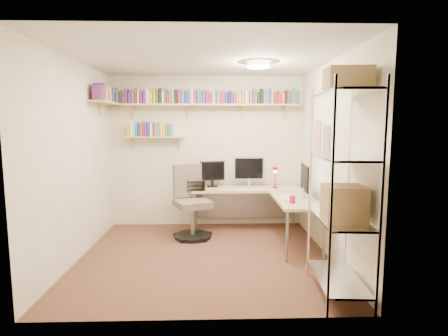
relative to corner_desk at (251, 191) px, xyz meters
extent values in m
plane|color=#4C3020|center=(-0.69, -0.96, -0.68)|extent=(3.20, 3.20, 0.00)
cube|color=#C1B79D|center=(-0.69, 0.54, 0.57)|extent=(3.20, 0.04, 2.50)
cube|color=#C1B79D|center=(-2.29, -0.96, 0.57)|extent=(0.04, 3.00, 2.50)
cube|color=#C1B79D|center=(0.91, -0.96, 0.57)|extent=(0.04, 3.00, 2.50)
cube|color=#C1B79D|center=(-0.69, -2.46, 0.57)|extent=(3.20, 0.04, 2.50)
cube|color=silver|center=(-0.69, -0.96, 1.82)|extent=(3.20, 3.00, 0.04)
cube|color=silver|center=(0.90, -0.41, 0.87)|extent=(0.01, 0.30, 0.42)
cube|color=silver|center=(0.90, -0.81, 0.82)|extent=(0.01, 0.28, 0.38)
cylinder|color=#FFEAC6|center=(0.01, -0.76, 1.78)|extent=(0.30, 0.30, 0.06)
cube|color=tan|center=(-0.69, 0.42, 1.34)|extent=(3.05, 0.25, 0.03)
cube|color=tan|center=(-2.17, -0.01, 1.34)|extent=(0.25, 1.00, 0.03)
cube|color=tan|center=(-1.54, 0.44, 0.82)|extent=(0.95, 0.20, 0.02)
cube|color=tan|center=(-1.89, 0.48, 1.27)|extent=(0.03, 0.20, 0.20)
cube|color=tan|center=(-0.99, 0.48, 1.27)|extent=(0.03, 0.20, 0.20)
cube|color=tan|center=(-0.09, 0.48, 1.27)|extent=(0.03, 0.20, 0.20)
cube|color=tan|center=(0.61, 0.48, 1.27)|extent=(0.03, 0.20, 0.20)
cube|color=#69207B|center=(-2.16, 0.42, 1.46)|extent=(0.04, 0.12, 0.20)
cube|color=gold|center=(-2.11, 0.42, 1.46)|extent=(0.02, 0.13, 0.21)
cube|color=#1F3AA1|center=(-2.08, 0.42, 1.46)|extent=(0.02, 0.13, 0.19)
cube|color=red|center=(-2.04, 0.42, 1.47)|extent=(0.03, 0.13, 0.21)
cube|color=#287934|center=(-2.01, 0.42, 1.46)|extent=(0.03, 0.15, 0.19)
cube|color=#69207B|center=(-1.97, 0.42, 1.48)|extent=(0.04, 0.15, 0.23)
cube|color=#69207B|center=(-1.91, 0.42, 1.45)|extent=(0.04, 0.14, 0.18)
cube|color=teal|center=(-1.86, 0.42, 1.45)|extent=(0.04, 0.12, 0.18)
cube|color=red|center=(-1.81, 0.42, 1.48)|extent=(0.02, 0.13, 0.24)
cube|color=white|center=(-1.78, 0.42, 1.47)|extent=(0.02, 0.13, 0.21)
cube|color=#69207B|center=(-1.73, 0.42, 1.45)|extent=(0.04, 0.13, 0.17)
cube|color=#69207B|center=(-1.68, 0.42, 1.47)|extent=(0.04, 0.14, 0.23)
cube|color=white|center=(-1.63, 0.42, 1.48)|extent=(0.04, 0.14, 0.23)
cube|color=gold|center=(-1.58, 0.42, 1.46)|extent=(0.04, 0.13, 0.20)
cube|color=orange|center=(-1.52, 0.42, 1.48)|extent=(0.04, 0.13, 0.24)
cube|color=#287934|center=(-1.48, 0.42, 1.48)|extent=(0.03, 0.12, 0.23)
cube|color=black|center=(-1.43, 0.42, 1.48)|extent=(0.04, 0.14, 0.24)
cube|color=white|center=(-1.38, 0.42, 1.47)|extent=(0.03, 0.13, 0.21)
cube|color=#287934|center=(-1.34, 0.42, 1.48)|extent=(0.02, 0.15, 0.25)
cube|color=red|center=(-1.31, 0.42, 1.45)|extent=(0.03, 0.11, 0.19)
cube|color=gray|center=(-1.27, 0.42, 1.48)|extent=(0.02, 0.14, 0.24)
cube|color=gray|center=(-1.22, 0.42, 1.47)|extent=(0.04, 0.12, 0.22)
cube|color=black|center=(-1.17, 0.42, 1.47)|extent=(0.04, 0.12, 0.22)
cube|color=red|center=(-1.13, 0.42, 1.45)|extent=(0.03, 0.15, 0.18)
cube|color=#1F3AA1|center=(-1.09, 0.42, 1.47)|extent=(0.03, 0.12, 0.22)
cube|color=gray|center=(-1.06, 0.42, 1.48)|extent=(0.02, 0.13, 0.25)
cube|color=#1F3AA1|center=(-1.02, 0.42, 1.45)|extent=(0.03, 0.12, 0.19)
cube|color=#1F3AA1|center=(-0.98, 0.42, 1.46)|extent=(0.04, 0.14, 0.21)
cube|color=gray|center=(-0.94, 0.42, 1.46)|extent=(0.02, 0.13, 0.21)
cube|color=white|center=(-0.91, 0.42, 1.48)|extent=(0.03, 0.14, 0.24)
cube|color=#69207B|center=(-0.87, 0.42, 1.46)|extent=(0.04, 0.14, 0.20)
cube|color=#287934|center=(-0.81, 0.42, 1.48)|extent=(0.04, 0.14, 0.24)
cube|color=#1F3AA1|center=(-0.77, 0.42, 1.46)|extent=(0.04, 0.15, 0.19)
cube|color=#69207B|center=(-0.73, 0.42, 1.47)|extent=(0.04, 0.14, 0.22)
cube|color=#69207B|center=(-0.67, 0.42, 1.47)|extent=(0.04, 0.15, 0.22)
cube|color=#69207B|center=(-0.62, 0.42, 1.46)|extent=(0.04, 0.13, 0.19)
cube|color=gold|center=(-0.57, 0.42, 1.47)|extent=(0.04, 0.12, 0.22)
cube|color=#1F3AA1|center=(-0.53, 0.42, 1.47)|extent=(0.03, 0.15, 0.21)
cube|color=gray|center=(-0.49, 0.42, 1.48)|extent=(0.03, 0.12, 0.24)
cube|color=red|center=(-0.44, 0.42, 1.47)|extent=(0.04, 0.12, 0.21)
cube|color=#69207B|center=(-0.40, 0.42, 1.47)|extent=(0.03, 0.13, 0.23)
cube|color=#1F3AA1|center=(-0.36, 0.42, 1.45)|extent=(0.03, 0.14, 0.19)
cube|color=black|center=(-0.32, 0.42, 1.46)|extent=(0.04, 0.15, 0.20)
cube|color=#1F3AA1|center=(-0.28, 0.42, 1.47)|extent=(0.03, 0.13, 0.21)
cube|color=#69207B|center=(-0.23, 0.42, 1.45)|extent=(0.04, 0.12, 0.17)
cube|color=orange|center=(-0.18, 0.42, 1.47)|extent=(0.03, 0.13, 0.21)
cube|color=orange|center=(-0.14, 0.42, 1.45)|extent=(0.04, 0.15, 0.18)
cube|color=gray|center=(-0.10, 0.42, 1.48)|extent=(0.04, 0.15, 0.23)
cube|color=white|center=(-0.05, 0.42, 1.47)|extent=(0.03, 0.14, 0.22)
cube|color=gold|center=(-0.02, 0.42, 1.47)|extent=(0.02, 0.13, 0.22)
cube|color=gray|center=(0.03, 0.42, 1.46)|extent=(0.04, 0.14, 0.21)
cube|color=#69207B|center=(0.08, 0.42, 1.48)|extent=(0.03, 0.13, 0.25)
cube|color=#287934|center=(0.11, 0.42, 1.48)|extent=(0.04, 0.14, 0.23)
cube|color=black|center=(0.16, 0.42, 1.45)|extent=(0.04, 0.14, 0.19)
cube|color=black|center=(0.21, 0.42, 1.48)|extent=(0.04, 0.12, 0.24)
cube|color=gray|center=(0.25, 0.42, 1.48)|extent=(0.03, 0.13, 0.23)
cube|color=teal|center=(0.29, 0.42, 1.48)|extent=(0.04, 0.12, 0.23)
cube|color=#1F3AA1|center=(0.34, 0.42, 1.48)|extent=(0.03, 0.12, 0.25)
cube|color=gold|center=(0.38, 0.42, 1.47)|extent=(0.03, 0.13, 0.22)
cube|color=#69207B|center=(0.43, 0.42, 1.45)|extent=(0.04, 0.13, 0.18)
cube|color=red|center=(0.48, 0.42, 1.46)|extent=(0.04, 0.13, 0.20)
cube|color=red|center=(0.52, 0.42, 1.45)|extent=(0.03, 0.14, 0.17)
cube|color=gray|center=(0.55, 0.42, 1.45)|extent=(0.04, 0.14, 0.18)
cube|color=black|center=(0.60, 0.42, 1.47)|extent=(0.03, 0.13, 0.21)
cube|color=red|center=(0.63, 0.42, 1.47)|extent=(0.03, 0.13, 0.23)
cube|color=#287934|center=(0.66, 0.42, 1.46)|extent=(0.02, 0.15, 0.19)
cube|color=teal|center=(0.70, 0.42, 1.46)|extent=(0.03, 0.12, 0.20)
cube|color=teal|center=(0.74, 0.42, 1.48)|extent=(0.03, 0.11, 0.25)
cube|color=#69207B|center=(-2.17, -0.44, 1.46)|extent=(0.11, 0.04, 0.20)
cube|color=#287934|center=(-2.17, -0.40, 1.46)|extent=(0.14, 0.03, 0.20)
cube|color=#69207B|center=(-2.17, -0.36, 1.48)|extent=(0.14, 0.04, 0.24)
cube|color=red|center=(-2.17, -0.31, 1.48)|extent=(0.15, 0.04, 0.24)
cube|color=#69207B|center=(-2.17, -0.28, 1.46)|extent=(0.12, 0.03, 0.21)
cube|color=gray|center=(-2.17, -0.24, 1.47)|extent=(0.14, 0.04, 0.22)
cube|color=white|center=(-2.17, -0.18, 1.46)|extent=(0.14, 0.04, 0.21)
cube|color=red|center=(-2.17, -0.13, 1.47)|extent=(0.14, 0.03, 0.22)
cube|color=orange|center=(-2.17, -0.09, 1.48)|extent=(0.13, 0.04, 0.24)
cube|color=black|center=(-2.17, -0.05, 1.45)|extent=(0.13, 0.02, 0.18)
cube|color=white|center=(-2.17, -0.01, 1.47)|extent=(0.15, 0.04, 0.21)
cube|color=gold|center=(-2.17, 0.03, 1.47)|extent=(0.11, 0.04, 0.22)
cube|color=#69207B|center=(-2.17, 0.08, 1.46)|extent=(0.13, 0.04, 0.20)
cube|color=black|center=(-2.17, 0.13, 1.47)|extent=(0.12, 0.04, 0.23)
cube|color=teal|center=(-2.17, 0.18, 1.47)|extent=(0.13, 0.04, 0.23)
cube|color=black|center=(-2.17, 0.22, 1.45)|extent=(0.14, 0.04, 0.17)
cube|color=red|center=(-2.17, 0.27, 1.48)|extent=(0.12, 0.03, 0.23)
cube|color=teal|center=(-2.17, 0.31, 1.46)|extent=(0.14, 0.02, 0.21)
cube|color=teal|center=(-2.17, 0.34, 1.47)|extent=(0.12, 0.03, 0.23)
cube|color=teal|center=(-2.17, 0.37, 1.48)|extent=(0.15, 0.02, 0.25)
cube|color=#69207B|center=(-2.17, 0.41, 1.45)|extent=(0.13, 0.04, 0.18)
cube|color=gold|center=(-1.95, 0.44, 0.94)|extent=(0.04, 0.15, 0.21)
cube|color=white|center=(-1.91, 0.44, 0.96)|extent=(0.04, 0.14, 0.24)
cube|color=white|center=(-1.87, 0.44, 0.94)|extent=(0.02, 0.12, 0.21)
cube|color=teal|center=(-1.83, 0.44, 0.95)|extent=(0.03, 0.13, 0.22)
cube|color=#1F3AA1|center=(-1.78, 0.44, 0.94)|extent=(0.03, 0.13, 0.20)
cube|color=gray|center=(-1.75, 0.44, 0.93)|extent=(0.03, 0.12, 0.18)
cube|color=red|center=(-1.71, 0.44, 0.96)|extent=(0.02, 0.14, 0.25)
cube|color=#69207B|center=(-1.68, 0.44, 0.95)|extent=(0.04, 0.13, 0.23)
cube|color=#1F3AA1|center=(-1.63, 0.44, 0.95)|extent=(0.03, 0.14, 0.22)
cube|color=white|center=(-1.59, 0.44, 0.94)|extent=(0.04, 0.13, 0.21)
cube|color=red|center=(-1.55, 0.44, 0.95)|extent=(0.03, 0.12, 0.23)
cube|color=gray|center=(-1.51, 0.44, 0.94)|extent=(0.03, 0.15, 0.20)
cube|color=teal|center=(-1.47, 0.44, 0.95)|extent=(0.04, 0.13, 0.23)
cube|color=gold|center=(-1.43, 0.44, 0.93)|extent=(0.04, 0.14, 0.19)
cube|color=gold|center=(-1.38, 0.44, 0.93)|extent=(0.04, 0.12, 0.19)
cube|color=gray|center=(-1.34, 0.44, 0.95)|extent=(0.02, 0.11, 0.22)
cube|color=#287934|center=(-1.30, 0.44, 0.93)|extent=(0.03, 0.13, 0.19)
cube|color=teal|center=(-1.27, 0.44, 0.94)|extent=(0.03, 0.14, 0.21)
cube|color=tan|center=(-0.04, 0.22, -0.01)|extent=(1.76, 0.55, 0.04)
cube|color=tan|center=(0.56, -0.64, -0.01)|extent=(0.55, 1.20, 0.04)
cylinder|color=gray|center=(-0.88, -0.01, -0.35)|extent=(0.04, 0.04, 0.65)
cylinder|color=gray|center=(-0.88, 0.45, -0.35)|extent=(0.04, 0.04, 0.65)
cylinder|color=gray|center=(0.79, 0.45, -0.35)|extent=(0.04, 0.04, 0.65)
cylinder|color=gray|center=(0.33, -1.19, -0.35)|extent=(0.04, 0.04, 0.65)
cylinder|color=gray|center=(0.79, -1.19, -0.35)|extent=(0.04, 0.04, 0.65)
cube|color=gray|center=(-0.04, 0.46, -0.31)|extent=(1.66, 0.02, 0.51)
cube|color=silver|center=(0.00, 0.33, 0.31)|extent=(0.51, 0.03, 0.39)
cube|color=black|center=(0.00, 0.32, 0.31)|extent=(0.46, 0.00, 0.33)
cube|color=black|center=(-0.60, 0.33, 0.28)|extent=(0.41, 0.03, 0.31)
cube|color=black|center=(0.69, -0.59, 0.30)|extent=(0.03, 0.54, 0.35)
cube|color=white|center=(0.67, -0.59, 0.30)|extent=(0.00, 0.48, 0.30)
cube|color=white|center=(0.00, 0.06, 0.02)|extent=(0.39, 0.12, 0.01)
cube|color=white|center=(0.42, -0.59, 0.02)|extent=(0.12, 0.37, 0.01)
cylinder|color=#AA0E14|center=(0.42, 0.22, 0.02)|extent=(0.09, 0.09, 0.02)
cylinder|color=#AA0E14|center=(0.42, 0.22, 0.16)|extent=(0.02, 0.02, 0.26)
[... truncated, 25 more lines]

